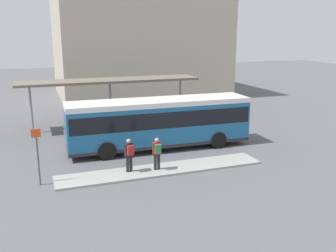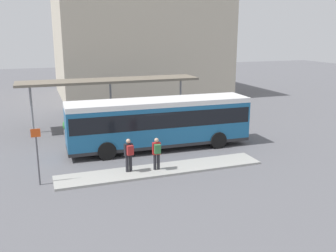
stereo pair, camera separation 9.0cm
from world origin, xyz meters
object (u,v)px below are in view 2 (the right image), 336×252
pedestrian_companion (129,153)px  bicycle_yellow (226,113)px  potted_planter_near_shelter (69,127)px  bicycle_red (234,117)px  platform_sign (37,154)px  bicycle_blue (235,119)px  city_bus (160,120)px  pedestrian_waiting (157,152)px  bicycle_orange (231,115)px

pedestrian_companion → bicycle_yellow: 15.18m
pedestrian_companion → potted_planter_near_shelter: bearing=5.4°
bicycle_red → platform_sign: 17.85m
bicycle_blue → bicycle_red: bicycle_blue is taller
bicycle_yellow → potted_planter_near_shelter: potted_planter_near_shelter is taller
city_bus → platform_sign: size_ratio=4.09×
bicycle_blue → platform_sign: 17.16m
city_bus → platform_sign: city_bus is taller
bicycle_blue → potted_planter_near_shelter: 12.99m
pedestrian_companion → bicycle_red: (11.13, 8.72, -0.80)m
pedestrian_waiting → bicycle_red: bearing=-43.9°
pedestrian_waiting → bicycle_red: 13.20m
bicycle_red → bicycle_yellow: 1.53m
bicycle_blue → bicycle_red: 0.85m
platform_sign → bicycle_yellow: bearing=33.1°
pedestrian_waiting → potted_planter_near_shelter: bearing=26.4°
potted_planter_near_shelter → pedestrian_waiting: bearing=-67.2°
bicycle_red → bicycle_yellow: bearing=169.8°
pedestrian_companion → platform_sign: bearing=80.0°
pedestrian_companion → potted_planter_near_shelter: 8.76m
potted_planter_near_shelter → platform_sign: size_ratio=0.46×
bicycle_yellow → platform_sign: (-15.60, -10.18, 1.20)m
bicycle_red → platform_sign: size_ratio=0.54×
bicycle_blue → city_bus: bearing=119.1°
bicycle_orange → bicycle_yellow: 0.76m
bicycle_blue → bicycle_yellow: 2.33m
platform_sign → bicycle_orange: bearing=31.1°
bicycle_blue → platform_sign: size_ratio=0.59×
bicycle_yellow → potted_planter_near_shelter: size_ratio=1.28×
pedestrian_waiting → bicycle_blue: size_ratio=1.04×
bicycle_blue → platform_sign: bearing=118.0°
pedestrian_companion → bicycle_red: pedestrian_companion is taller
bicycle_blue → bicycle_red: bearing=-25.3°
pedestrian_waiting → pedestrian_companion: pedestrian_companion is taller
pedestrian_waiting → bicycle_yellow: 14.30m
bicycle_red → bicycle_yellow: (0.04, 1.53, 0.03)m
bicycle_blue → bicycle_orange: size_ratio=1.01×
city_bus → platform_sign: (-7.32, -3.60, -0.28)m
bicycle_yellow → platform_sign: platform_sign is taller
pedestrian_waiting → bicycle_blue: 12.41m
city_bus → pedestrian_waiting: size_ratio=6.63×
bicycle_blue → potted_planter_near_shelter: potted_planter_near_shelter is taller
bicycle_red → potted_planter_near_shelter: (-13.34, -0.26, 0.33)m
bicycle_orange → city_bus: bearing=-57.1°
pedestrian_waiting → pedestrian_companion: (-1.44, 0.21, 0.02)m
bicycle_orange → potted_planter_near_shelter: 13.44m
city_bus → bicycle_red: size_ratio=7.59×
bicycle_red → potted_planter_near_shelter: potted_planter_near_shelter is taller
pedestrian_waiting → bicycle_red: pedestrian_waiting is taller
city_bus → potted_planter_near_shelter: city_bus is taller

